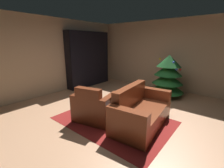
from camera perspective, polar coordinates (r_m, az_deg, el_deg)
The scene contains 11 objects.
ground_plane at distance 4.03m, azimuth 3.33°, elevation -11.72°, with size 7.46×7.46×0.00m, color tan.
wall_back at distance 6.44m, azimuth 20.38°, elevation 9.88°, with size 6.25×0.06×2.67m, color tan.
wall_left at distance 5.98m, azimuth -21.64°, elevation 9.43°, with size 0.06×6.33×2.67m, color tan.
area_rug at distance 3.84m, azimuth 0.67°, elevation -13.13°, with size 2.62×1.84×0.01m, color maroon.
bookshelf_unit at distance 6.80m, azimuth -7.73°, elevation 8.78°, with size 0.37×2.08×2.26m.
armchair_red at distance 3.75m, azimuth -6.36°, elevation -8.64°, with size 1.07×0.94×0.86m.
couch_red at distance 3.61m, azimuth 10.54°, elevation -10.02°, with size 1.00×1.80×0.87m.
coffee_table at distance 3.71m, azimuth 1.80°, elevation -6.95°, with size 0.75×0.75×0.47m.
book_stack_on_table at distance 3.70m, azimuth 2.84°, elevation -5.79°, with size 0.21×0.18×0.06m.
bottle_on_table at distance 3.47m, azimuth 1.26°, elevation -6.23°, with size 0.06×0.06×0.22m.
decorated_tree at distance 5.57m, azimuth 19.88°, elevation 2.78°, with size 1.11×1.11×1.42m.
Camera 1 is at (2.09, -2.93, 1.81)m, focal length 24.76 mm.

